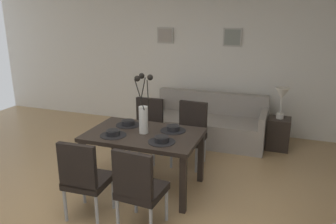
% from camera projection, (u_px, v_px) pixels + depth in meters
% --- Properties ---
extents(ground_plane, '(9.00, 9.00, 0.00)m').
position_uv_depth(ground_plane, '(123.00, 216.00, 3.79)').
color(ground_plane, tan).
extents(back_wall_panel, '(9.00, 0.10, 2.60)m').
position_uv_depth(back_wall_panel, '(200.00, 60.00, 6.33)').
color(back_wall_panel, silver).
rests_on(back_wall_panel, ground).
extents(dining_table, '(1.40, 0.90, 0.74)m').
position_uv_depth(dining_table, '(144.00, 140.00, 4.24)').
color(dining_table, black).
rests_on(dining_table, ground).
extents(dining_chair_near_left, '(0.46, 0.46, 0.92)m').
position_uv_depth(dining_chair_near_left, '(84.00, 176.00, 3.61)').
color(dining_chair_near_left, black).
rests_on(dining_chair_near_left, ground).
extents(dining_chair_near_right, '(0.46, 0.46, 0.92)m').
position_uv_depth(dining_chair_near_right, '(147.00, 126.00, 5.15)').
color(dining_chair_near_right, black).
rests_on(dining_chair_near_right, ground).
extents(dining_chair_far_left, '(0.47, 0.47, 0.92)m').
position_uv_depth(dining_chair_far_left, '(138.00, 186.00, 3.41)').
color(dining_chair_far_left, black).
rests_on(dining_chair_far_left, ground).
extents(dining_chair_far_right, '(0.47, 0.47, 0.92)m').
position_uv_depth(dining_chair_far_right, '(190.00, 131.00, 4.97)').
color(dining_chair_far_right, black).
rests_on(dining_chair_far_right, ground).
extents(centerpiece_vase, '(0.21, 0.23, 0.73)m').
position_uv_depth(centerpiece_vase, '(143.00, 111.00, 4.13)').
color(centerpiece_vase, silver).
rests_on(centerpiece_vase, dining_table).
extents(placemat_near_left, '(0.32, 0.32, 0.01)m').
position_uv_depth(placemat_near_left, '(113.00, 135.00, 4.13)').
color(placemat_near_left, black).
rests_on(placemat_near_left, dining_table).
extents(bowl_near_left, '(0.17, 0.17, 0.07)m').
position_uv_depth(bowl_near_left, '(113.00, 132.00, 4.12)').
color(bowl_near_left, black).
rests_on(bowl_near_left, dining_table).
extents(placemat_near_right, '(0.32, 0.32, 0.01)m').
position_uv_depth(placemat_near_right, '(128.00, 125.00, 4.50)').
color(placemat_near_right, black).
rests_on(placemat_near_right, dining_table).
extents(bowl_near_right, '(0.17, 0.17, 0.07)m').
position_uv_depth(bowl_near_right, '(128.00, 122.00, 4.49)').
color(bowl_near_right, black).
rests_on(bowl_near_right, dining_table).
extents(placemat_far_left, '(0.32, 0.32, 0.01)m').
position_uv_depth(placemat_far_left, '(162.00, 142.00, 3.93)').
color(placemat_far_left, black).
rests_on(placemat_far_left, dining_table).
extents(bowl_far_left, '(0.17, 0.17, 0.07)m').
position_uv_depth(bowl_far_left, '(162.00, 139.00, 3.92)').
color(bowl_far_left, black).
rests_on(bowl_far_left, dining_table).
extents(placemat_far_right, '(0.32, 0.32, 0.01)m').
position_uv_depth(placemat_far_right, '(173.00, 130.00, 4.29)').
color(placemat_far_right, black).
rests_on(placemat_far_right, dining_table).
extents(bowl_far_right, '(0.17, 0.17, 0.07)m').
position_uv_depth(bowl_far_right, '(173.00, 128.00, 4.28)').
color(bowl_far_right, black).
rests_on(bowl_far_right, dining_table).
extents(sofa, '(1.96, 0.84, 0.80)m').
position_uv_depth(sofa, '(208.00, 125.00, 5.92)').
color(sofa, gray).
rests_on(sofa, ground).
extents(side_table, '(0.36, 0.36, 0.52)m').
position_uv_depth(side_table, '(278.00, 134.00, 5.56)').
color(side_table, black).
rests_on(side_table, ground).
extents(table_lamp, '(0.22, 0.22, 0.51)m').
position_uv_depth(table_lamp, '(282.00, 96.00, 5.37)').
color(table_lamp, beige).
rests_on(table_lamp, side_table).
extents(framed_picture_left, '(0.32, 0.03, 0.29)m').
position_uv_depth(framed_picture_left, '(165.00, 35.00, 6.36)').
color(framed_picture_left, '#B2ADA3').
extents(framed_picture_center, '(0.33, 0.03, 0.32)m').
position_uv_depth(framed_picture_center, '(232.00, 37.00, 5.95)').
color(framed_picture_center, '#B2ADA3').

